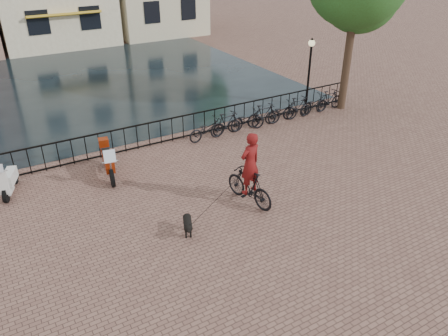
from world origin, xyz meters
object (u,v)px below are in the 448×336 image
dog (188,225)px  scooter (7,174)px  cyclist (250,173)px  lamp_post (310,64)px  motorcycle (108,158)px

dog → scooter: 6.42m
scooter → cyclist: bearing=-15.1°
dog → scooter: (-4.03, 4.99, 0.41)m
lamp_post → cyclist: bearing=-142.3°
motorcycle → dog: bearing=-69.3°
lamp_post → cyclist: lamp_post is taller
cyclist → scooter: bearing=-45.3°
lamp_post → motorcycle: bearing=-173.4°
lamp_post → scooter: 13.10m
lamp_post → scooter: bearing=-177.5°
lamp_post → motorcycle: lamp_post is taller
lamp_post → dog: size_ratio=3.81×
lamp_post → motorcycle: size_ratio=1.69×
motorcycle → scooter: motorcycle is taller
motorcycle → scooter: (-3.14, 0.58, -0.01)m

